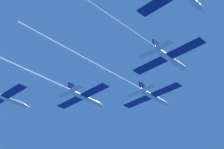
{
  "coord_description": "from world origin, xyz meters",
  "views": [
    {
      "loc": [
        47.36,
        -64.05,
        -42.26
      ],
      "look_at": [
        -0.24,
        -14.97,
        -0.24
      ],
      "focal_mm": 57.87,
      "sensor_mm": 36.0,
      "label": 1
    }
  ],
  "objects": [
    {
      "name": "jet_lead",
      "position": [
        -0.63,
        -12.31,
        0.06
      ],
      "size": [
        16.8,
        46.98,
        2.78
      ],
      "color": "silver"
    },
    {
      "name": "jet_left_wing",
      "position": [
        -12.85,
        -28.0,
        -0.21
      ],
      "size": [
        16.8,
        55.03,
        2.78
      ],
      "color": "silver"
    },
    {
      "name": "jet_right_wing",
      "position": [
        13.19,
        -28.91,
        -0.77
      ],
      "size": [
        16.8,
        57.08,
        2.78
      ],
      "color": "silver"
    }
  ]
}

